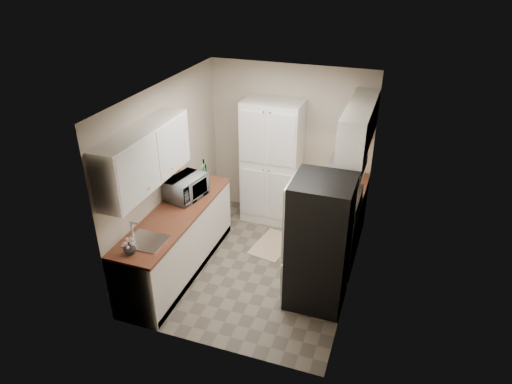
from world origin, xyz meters
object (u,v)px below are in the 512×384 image
pantry_cabinet (272,163)px  refrigerator (319,243)px  electric_range (332,235)px  wine_bottle (204,171)px  toaster_oven (344,171)px  microwave (187,188)px

pantry_cabinet → refrigerator: pantry_cabinet is taller
electric_range → refrigerator: (-0.03, -0.80, 0.37)m
pantry_cabinet → wine_bottle: 1.12m
pantry_cabinet → refrigerator: 2.07m
electric_range → toaster_oven: size_ratio=3.19×
wine_bottle → toaster_oven: 2.10m
refrigerator → toaster_oven: (-0.01, 1.73, 0.17)m
refrigerator → wine_bottle: bearing=153.7°
electric_range → microwave: (-1.99, -0.41, 0.60)m
toaster_oven → electric_range: bearing=-88.0°
pantry_cabinet → wine_bottle: pantry_cabinet is taller
pantry_cabinet → toaster_oven: bearing=0.4°
pantry_cabinet → microwave: (-0.82, -1.33, 0.08)m
refrigerator → wine_bottle: (-1.96, 0.97, 0.22)m
microwave → toaster_oven: size_ratio=1.59×
pantry_cabinet → microwave: size_ratio=3.56×
microwave → toaster_oven: microwave is taller
refrigerator → pantry_cabinet: bearing=123.5°
pantry_cabinet → wine_bottle: bearing=-137.6°
microwave → toaster_oven: (1.95, 1.34, -0.05)m
refrigerator → microwave: 2.01m
microwave → wine_bottle: bearing=11.7°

